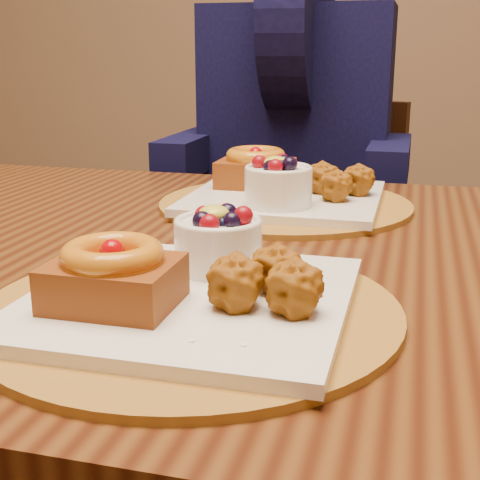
{
  "coord_description": "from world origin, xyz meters",
  "views": [
    {
      "loc": [
        0.29,
        -0.78,
        0.99
      ],
      "look_at": [
        0.13,
        -0.2,
        0.81
      ],
      "focal_mm": 50.0,
      "sensor_mm": 36.0,
      "label": 1
    }
  ],
  "objects_px": {
    "chair_far": "(309,248)",
    "diner": "(297,94)",
    "place_setting_near": "(189,287)",
    "place_setting_far": "(282,190)",
    "dining_table": "(249,306)"
  },
  "relations": [
    {
      "from": "chair_far",
      "to": "place_setting_near",
      "type": "bearing_deg",
      "value": -69.89
    },
    {
      "from": "place_setting_near",
      "to": "chair_far",
      "type": "height_order",
      "value": "chair_far"
    },
    {
      "from": "chair_far",
      "to": "dining_table",
      "type": "bearing_deg",
      "value": -68.95
    },
    {
      "from": "chair_far",
      "to": "diner",
      "type": "distance_m",
      "value": 0.45
    },
    {
      "from": "chair_far",
      "to": "diner",
      "type": "height_order",
      "value": "diner"
    },
    {
      "from": "place_setting_far",
      "to": "diner",
      "type": "xyz_separation_m",
      "value": [
        -0.08,
        0.55,
        0.11
      ]
    },
    {
      "from": "diner",
      "to": "dining_table",
      "type": "bearing_deg",
      "value": -91.25
    },
    {
      "from": "place_setting_near",
      "to": "chair_far",
      "type": "xyz_separation_m",
      "value": [
        -0.07,
        1.15,
        -0.3
      ]
    },
    {
      "from": "dining_table",
      "to": "chair_far",
      "type": "distance_m",
      "value": 0.96
    },
    {
      "from": "chair_far",
      "to": "place_setting_far",
      "type": "bearing_deg",
      "value": -67.92
    },
    {
      "from": "place_setting_far",
      "to": "chair_far",
      "type": "height_order",
      "value": "chair_far"
    },
    {
      "from": "dining_table",
      "to": "place_setting_far",
      "type": "height_order",
      "value": "place_setting_far"
    },
    {
      "from": "place_setting_near",
      "to": "diner",
      "type": "relative_size",
      "value": 0.46
    },
    {
      "from": "dining_table",
      "to": "place_setting_near",
      "type": "bearing_deg",
      "value": -90.67
    },
    {
      "from": "place_setting_far",
      "to": "dining_table",
      "type": "bearing_deg",
      "value": -89.15
    }
  ]
}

